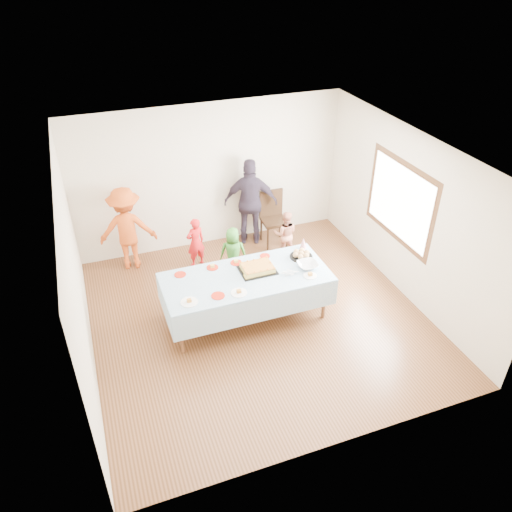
{
  "coord_description": "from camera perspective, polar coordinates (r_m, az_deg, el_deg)",
  "views": [
    {
      "loc": [
        -2.12,
        -5.68,
        5.07
      ],
      "look_at": [
        0.08,
        0.3,
        0.94
      ],
      "focal_mm": 35.0,
      "sensor_mm": 36.0,
      "label": 1
    }
  ],
  "objects": [
    {
      "name": "toddler_mid",
      "position": [
        8.55,
        -2.63,
        0.35
      ],
      "size": [
        0.53,
        0.43,
        0.95
      ],
      "primitive_type": "imported",
      "rotation": [
        0.0,
        0.0,
        2.83
      ],
      "color": "#357D29",
      "rests_on": "ground"
    },
    {
      "name": "rolls_tray",
      "position": [
        7.87,
        5.19,
        0.15
      ],
      "size": [
        0.36,
        0.36,
        0.11
      ],
      "color": "black",
      "rests_on": "party_table"
    },
    {
      "name": "plate_white_left",
      "position": [
        6.99,
        -7.64,
        -5.24
      ],
      "size": [
        0.24,
        0.24,
        0.01
      ],
      "primitive_type": "cylinder",
      "color": "white",
      "rests_on": "party_table"
    },
    {
      "name": "toddler_left",
      "position": [
        8.9,
        -6.91,
        1.56
      ],
      "size": [
        0.39,
        0.3,
        0.95
      ],
      "primitive_type": "imported",
      "rotation": [
        0.0,
        0.0,
        3.37
      ],
      "color": "red",
      "rests_on": "ground"
    },
    {
      "name": "party_hat",
      "position": [
        8.09,
        5.43,
        1.49
      ],
      "size": [
        0.11,
        0.11,
        0.18
      ],
      "primitive_type": "cone",
      "color": "silver",
      "rests_on": "party_table"
    },
    {
      "name": "toddler_right",
      "position": [
        9.15,
        3.37,
        2.54
      ],
      "size": [
        0.53,
        0.48,
        0.89
      ],
      "primitive_type": "imported",
      "rotation": [
        0.0,
        0.0,
        2.75
      ],
      "color": "tan",
      "rests_on": "ground"
    },
    {
      "name": "plate_white_mid",
      "position": [
        7.1,
        -1.96,
        -4.22
      ],
      "size": [
        0.24,
        0.24,
        0.01
      ],
      "primitive_type": "cylinder",
      "color": "white",
      "rests_on": "party_table"
    },
    {
      "name": "punch_bowl",
      "position": [
        7.65,
        5.92,
        -1.06
      ],
      "size": [
        0.31,
        0.31,
        0.08
      ],
      "primitive_type": "imported",
      "color": "silver",
      "rests_on": "party_table"
    },
    {
      "name": "ground",
      "position": [
        7.91,
        0.21,
        -6.97
      ],
      "size": [
        5.0,
        5.0,
        0.0
      ],
      "primitive_type": "plane",
      "color": "#4D2E16",
      "rests_on": "ground"
    },
    {
      "name": "adult_right",
      "position": [
        9.37,
        -0.6,
        6.15
      ],
      "size": [
        1.08,
        0.74,
        1.7
      ],
      "primitive_type": "imported",
      "rotation": [
        0.0,
        0.0,
        2.77
      ],
      "color": "#342A3A",
      "rests_on": "ground"
    },
    {
      "name": "plate_red_near",
      "position": [
        7.06,
        -4.37,
        -4.55
      ],
      "size": [
        0.19,
        0.19,
        0.01
      ],
      "primitive_type": "cylinder",
      "color": "red",
      "rests_on": "party_table"
    },
    {
      "name": "plate_red_far_b",
      "position": [
        7.64,
        -5.0,
        -1.31
      ],
      "size": [
        0.18,
        0.18,
        0.01
      ],
      "primitive_type": "cylinder",
      "color": "red",
      "rests_on": "party_table"
    },
    {
      "name": "fork_pile",
      "position": [
        7.47,
        3.86,
        -1.88
      ],
      "size": [
        0.24,
        0.18,
        0.07
      ],
      "primitive_type": null,
      "color": "white",
      "rests_on": "party_table"
    },
    {
      "name": "plate_white_right",
      "position": [
        7.48,
        6.2,
        -2.24
      ],
      "size": [
        0.2,
        0.2,
        0.01
      ],
      "primitive_type": "cylinder",
      "color": "white",
      "rests_on": "party_table"
    },
    {
      "name": "plate_red_far_c",
      "position": [
        7.73,
        -2.28,
        -0.77
      ],
      "size": [
        0.18,
        0.18,
        0.01
      ],
      "primitive_type": "cylinder",
      "color": "red",
      "rests_on": "party_table"
    },
    {
      "name": "adult_left",
      "position": [
        8.95,
        -14.51,
        3.04
      ],
      "size": [
        1.06,
        0.72,
        1.53
      ],
      "primitive_type": "imported",
      "rotation": [
        0.0,
        0.0,
        2.98
      ],
      "color": "#CC4E19",
      "rests_on": "ground"
    },
    {
      "name": "plate_red_far_a",
      "position": [
        7.54,
        -8.67,
        -2.11
      ],
      "size": [
        0.18,
        0.18,
        0.01
      ],
      "primitive_type": "cylinder",
      "color": "red",
      "rests_on": "party_table"
    },
    {
      "name": "party_table",
      "position": [
        7.46,
        -1.13,
        -2.68
      ],
      "size": [
        2.5,
        1.1,
        0.78
      ],
      "color": "brown",
      "rests_on": "ground"
    },
    {
      "name": "birthday_cake",
      "position": [
        7.53,
        0.17,
        -1.41
      ],
      "size": [
        0.54,
        0.42,
        0.1
      ],
      "color": "black",
      "rests_on": "party_table"
    },
    {
      "name": "dining_chair",
      "position": [
        9.51,
        1.94,
        4.75
      ],
      "size": [
        0.47,
        0.47,
        1.05
      ],
      "rotation": [
        0.0,
        0.0,
        -0.04
      ],
      "color": "black",
      "rests_on": "ground"
    },
    {
      "name": "plate_red_far_d",
      "position": [
        7.88,
        1.03,
        0.01
      ],
      "size": [
        0.16,
        0.16,
        0.01
      ],
      "primitive_type": "cylinder",
      "color": "red",
      "rests_on": "party_table"
    },
    {
      "name": "room_walls",
      "position": [
        6.92,
        0.65,
        4.47
      ],
      "size": [
        5.04,
        5.04,
        2.72
      ],
      "color": "beige",
      "rests_on": "ground"
    }
  ]
}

